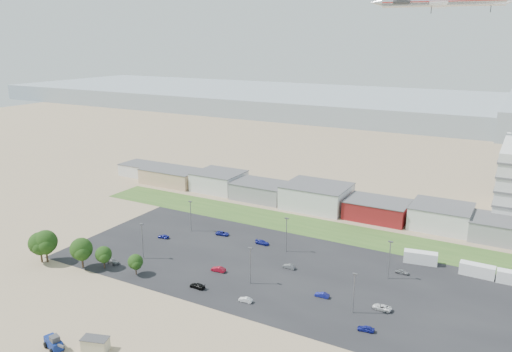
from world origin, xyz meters
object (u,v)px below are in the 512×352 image
Objects in this scene: parked_car_0 at (382,307)px; parked_car_6 at (262,242)px; parked_car_13 at (246,300)px; box_trailer_a at (420,258)px; parked_car_10 at (113,261)px; telehandler at (53,342)px; parked_car_3 at (197,286)px; parked_car_9 at (222,233)px; parked_car_8 at (402,272)px; parked_car_4 at (218,269)px; airliner at (442,1)px; parked_car_1 at (322,295)px; tree_far_left at (40,246)px; parked_car_2 at (366,329)px; portable_shed at (95,344)px; parked_car_7 at (289,266)px; parked_car_5 at (163,236)px.

parked_car_6 reaches higher than parked_car_0.
box_trailer_a is at bearing 137.45° from parked_car_13.
parked_car_6 is 0.99× the size of parked_car_10.
parked_car_3 is at bearing 90.77° from telehandler.
parked_car_3 is 0.98× the size of parked_car_9.
parked_car_0 is at bearing 58.52° from telehandler.
box_trailer_a is at bearing -16.85° from parked_car_8.
parked_car_8 is (41.74, 21.74, -0.07)m from parked_car_4.
parked_car_6 is at bearing -127.42° from airliner.
parked_car_0 is 1.26× the size of parked_car_1.
telehandler is at bearing -16.82° from parked_car_4.
parked_car_1 is 0.81× the size of parked_car_10.
parked_car_13 is (-30.57, -40.31, -1.06)m from box_trailer_a.
airliner is at bearing 52.46° from tree_far_left.
parked_car_4 is (-28.29, -0.64, 0.08)m from parked_car_1.
parked_car_9 is (-56.88, -9.12, -1.03)m from box_trailer_a.
parked_car_2 is at bearing -0.42° from parked_car_0.
parked_car_6 reaches higher than parked_car_8.
parked_car_13 is at bearing -64.42° from parked_car_0.
portable_shed is 1.23× the size of parked_car_6.
parked_car_2 is at bearing 56.97° from parked_car_7.
parked_car_10 is at bearing 26.68° from tree_far_left.
parked_car_10 reaches higher than parked_car_5.
telehandler is at bearing 176.11° from parked_car_9.
telehandler is (-7.32, -3.67, 0.30)m from portable_shed.
parked_car_4 is 21.06m from parked_car_6.
parked_car_13 is (-27.88, -31.61, -0.03)m from parked_car_8.
parked_car_4 is 1.16× the size of parked_car_8.
parked_car_8 is (43.96, 61.38, -0.74)m from portable_shed.
telehandler is 43.09m from tree_far_left.
telehandler is 0.80× the size of tree_far_left.
portable_shed is 8.20m from telehandler.
parked_car_5 reaches higher than parked_car_13.
airliner reaches higher than telehandler.
box_trailer_a is 35.44m from parked_car_7.
parked_car_0 is at bearing -104.59° from box_trailer_a.
parked_car_8 is at bearing 130.15° from parked_car_3.
parked_car_10 is (-27.30, -9.67, -0.03)m from parked_car_4.
parked_car_4 reaches higher than parked_car_6.
parked_car_1 is 0.88× the size of parked_car_4.
parked_car_6 is 14.01m from parked_car_9.
parked_car_7 is (17.36, 50.15, -0.73)m from portable_shed.
airliner is 13.63× the size of parked_car_2.
parked_car_13 is at bearing -56.62° from parked_car_1.
parked_car_4 is (-41.38, 8.09, 0.05)m from parked_car_2.
portable_shed is at bearing -7.60° from parked_car_4.
parked_car_1 is at bearing 86.88° from parked_car_4.
telehandler reaches higher than parked_car_7.
parked_car_13 is (13.46, -0.04, -0.05)m from parked_car_3.
telehandler is at bearing 168.89° from parked_car_6.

